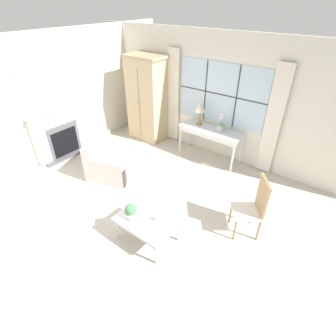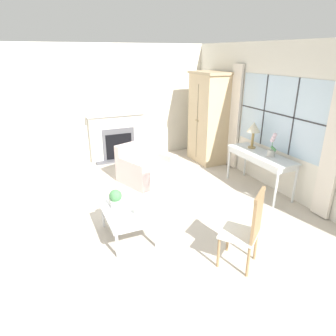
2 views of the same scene
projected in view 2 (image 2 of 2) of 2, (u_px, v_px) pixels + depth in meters
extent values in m
plane|color=#BCB2A3|center=(130.00, 216.00, 5.07)|extent=(14.00, 14.00, 0.00)
cube|color=silver|center=(279.00, 119.00, 5.71)|extent=(7.20, 0.06, 2.80)
cube|color=silver|center=(278.00, 114.00, 5.66)|extent=(2.16, 0.01, 1.38)
cube|color=#2D2D33|center=(264.00, 111.00, 5.99)|extent=(0.02, 0.02, 1.38)
cube|color=#2D2D33|center=(294.00, 118.00, 5.33)|extent=(0.02, 0.02, 1.38)
cube|color=#2D2D33|center=(278.00, 114.00, 5.66)|extent=(2.16, 0.02, 0.02)
cube|color=silver|center=(235.00, 118.00, 6.85)|extent=(0.33, 0.06, 2.34)
cube|color=silver|center=(333.00, 149.00, 4.66)|extent=(0.33, 0.06, 2.34)
cube|color=silver|center=(114.00, 104.00, 7.37)|extent=(0.06, 7.20, 2.80)
cube|color=#515156|center=(120.00, 159.00, 7.70)|extent=(0.34, 1.23, 0.04)
cube|color=silver|center=(118.00, 138.00, 7.57)|extent=(0.18, 1.37, 1.15)
cube|color=silver|center=(116.00, 114.00, 7.33)|extent=(0.24, 1.45, 0.04)
cube|color=black|center=(119.00, 146.00, 7.55)|extent=(0.02, 0.66, 0.63)
cube|color=#515156|center=(119.00, 144.00, 7.54)|extent=(0.01, 0.82, 0.79)
cube|color=silver|center=(114.00, 94.00, 7.24)|extent=(0.04, 1.20, 0.94)
cube|color=silver|center=(114.00, 95.00, 7.22)|extent=(0.01, 1.12, 0.86)
cube|color=tan|center=(208.00, 119.00, 7.32)|extent=(0.96, 0.62, 2.12)
cube|color=tan|center=(211.00, 73.00, 6.92)|extent=(1.04, 0.68, 0.06)
cube|color=#74644C|center=(197.00, 122.00, 7.22)|extent=(0.01, 0.01, 1.78)
sphere|color=#997F4C|center=(196.00, 120.00, 7.24)|extent=(0.03, 0.03, 0.03)
sphere|color=#997F4C|center=(198.00, 121.00, 7.15)|extent=(0.03, 0.03, 0.03)
cube|color=silver|center=(261.00, 154.00, 5.80)|extent=(1.51, 0.52, 0.03)
cube|color=silver|center=(261.00, 157.00, 5.82)|extent=(1.45, 0.50, 0.10)
cylinder|color=silver|center=(229.00, 163.00, 6.46)|extent=(0.04, 0.04, 0.73)
cylinder|color=silver|center=(276.00, 188.00, 5.25)|extent=(0.04, 0.04, 0.73)
cylinder|color=silver|center=(245.00, 160.00, 6.63)|extent=(0.04, 0.04, 0.73)
cylinder|color=silver|center=(295.00, 184.00, 5.41)|extent=(0.04, 0.04, 0.73)
cylinder|color=#9E7F47|center=(252.00, 147.00, 6.13)|extent=(0.15, 0.15, 0.02)
cylinder|color=#9E7F47|center=(253.00, 139.00, 6.07)|extent=(0.05, 0.05, 0.32)
cone|color=beige|center=(254.00, 127.00, 5.97)|extent=(0.27, 0.27, 0.19)
cylinder|color=#BCB7AD|center=(271.00, 153.00, 5.61)|extent=(0.14, 0.14, 0.13)
cylinder|color=#47844C|center=(273.00, 142.00, 5.53)|extent=(0.01, 0.01, 0.33)
cube|color=#47844C|center=(273.00, 149.00, 5.54)|extent=(0.13, 0.02, 0.09)
sphere|color=silver|center=(272.00, 140.00, 5.55)|extent=(0.08, 0.08, 0.08)
sphere|color=silver|center=(274.00, 138.00, 5.51)|extent=(0.08, 0.08, 0.08)
sphere|color=silver|center=(275.00, 135.00, 5.46)|extent=(0.08, 0.08, 0.08)
cube|color=beige|center=(147.00, 171.00, 6.40)|extent=(1.18, 1.24, 0.43)
cube|color=beige|center=(135.00, 150.00, 6.50)|extent=(0.50, 0.98, 0.36)
cube|color=beige|center=(160.00, 164.00, 6.64)|extent=(0.90, 0.50, 0.57)
cube|color=beige|center=(132.00, 173.00, 6.12)|extent=(0.90, 0.50, 0.57)
cube|color=white|center=(239.00, 234.00, 3.80)|extent=(0.62, 0.62, 0.03)
cube|color=#9E7A51|center=(257.00, 217.00, 3.60)|extent=(0.27, 0.34, 0.57)
cube|color=#9E7A51|center=(260.00, 195.00, 3.49)|extent=(0.29, 0.37, 0.05)
cylinder|color=#9E7A51|center=(218.00, 252.00, 3.82)|extent=(0.04, 0.04, 0.43)
cylinder|color=#9E7A51|center=(228.00, 237.00, 4.13)|extent=(0.04, 0.04, 0.43)
cylinder|color=#9E7A51|center=(248.00, 262.00, 3.65)|extent=(0.04, 0.04, 0.43)
cylinder|color=#9E7A51|center=(256.00, 245.00, 3.96)|extent=(0.04, 0.04, 0.43)
cube|color=silver|center=(128.00, 212.00, 4.37)|extent=(0.94, 0.66, 0.03)
cube|color=#B1B3B8|center=(128.00, 214.00, 4.39)|extent=(0.92, 0.65, 0.04)
cylinder|color=silver|center=(103.00, 215.00, 4.70)|extent=(0.04, 0.04, 0.41)
cylinder|color=silver|center=(117.00, 244.00, 3.99)|extent=(0.04, 0.04, 0.41)
cylinder|color=silver|center=(137.00, 208.00, 4.92)|extent=(0.04, 0.04, 0.41)
cylinder|color=silver|center=(156.00, 235.00, 4.20)|extent=(0.04, 0.04, 0.41)
cube|color=white|center=(116.00, 202.00, 4.51)|extent=(0.18, 0.18, 0.10)
sphere|color=#47844C|center=(115.00, 196.00, 4.47)|extent=(0.19, 0.19, 0.19)
cylinder|color=silver|center=(136.00, 214.00, 4.28)|extent=(0.11, 0.11, 0.01)
cylinder|color=silver|center=(136.00, 210.00, 4.26)|extent=(0.08, 0.08, 0.09)
cylinder|color=black|center=(136.00, 207.00, 4.24)|extent=(0.00, 0.00, 0.01)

